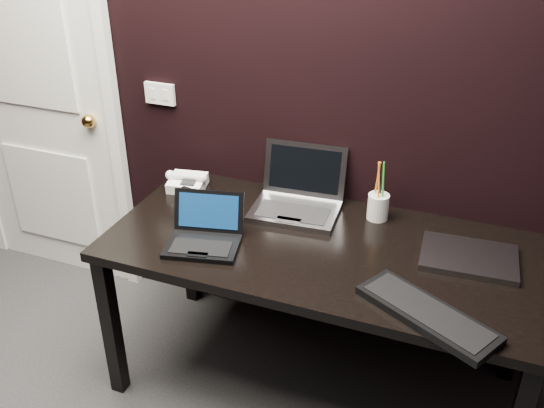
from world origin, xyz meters
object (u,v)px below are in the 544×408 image
at_px(door, 35,92).
at_px(desk_phone, 187,182).
at_px(desk, 321,260).
at_px(silver_laptop, 297,200).
at_px(closed_laptop, 469,257).
at_px(pen_cup, 378,206).
at_px(netbook, 204,236).
at_px(mobile_phone, 186,199).
at_px(ext_keyboard, 427,314).

bearing_deg(door, desk_phone, -9.26).
relative_size(desk, silver_laptop, 4.36).
relative_size(desk, closed_laptop, 4.61).
bearing_deg(pen_cup, desk_phone, -176.36).
bearing_deg(desk_phone, closed_laptop, -5.77).
bearing_deg(pen_cup, closed_laptop, -25.06).
distance_m(silver_laptop, closed_laptop, 0.74).
xyz_separation_m(netbook, closed_laptop, (0.98, 0.26, -0.02)).
height_order(door, pen_cup, door).
distance_m(desk_phone, mobile_phone, 0.15).
xyz_separation_m(door, mobile_phone, (1.00, -0.29, -0.27)).
xyz_separation_m(desk, netbook, (-0.43, -0.17, 0.11)).
height_order(door, closed_laptop, door).
bearing_deg(ext_keyboard, closed_laptop, 76.33).
relative_size(door, desk, 1.26).
height_order(ext_keyboard, desk_phone, desk_phone).
height_order(door, netbook, door).
relative_size(ext_keyboard, desk_phone, 2.48).
distance_m(closed_laptop, pen_cup, 0.44).
xyz_separation_m(desk_phone, pen_cup, (0.87, 0.06, 0.03)).
xyz_separation_m(ext_keyboard, desk_phone, (-1.17, 0.52, 0.02)).
bearing_deg(door, pen_cup, -3.07).
bearing_deg(door, closed_laptop, -7.26).
relative_size(closed_laptop, mobile_phone, 4.42).
relative_size(ext_keyboard, pen_cup, 1.93).
xyz_separation_m(desk, desk_phone, (-0.71, 0.22, 0.11)).
height_order(netbook, mobile_phone, netbook).
bearing_deg(desk, door, 167.18).
relative_size(closed_laptop, desk_phone, 1.81).
bearing_deg(ext_keyboard, desk, 146.58).
xyz_separation_m(closed_laptop, mobile_phone, (-1.20, -0.01, 0.02)).
height_order(door, desk, door).
distance_m(desk, mobile_phone, 0.66).
distance_m(ext_keyboard, closed_laptop, 0.41).
xyz_separation_m(closed_laptop, pen_cup, (-0.39, 0.18, 0.05)).
relative_size(door, netbook, 6.49).
height_order(desk_phone, mobile_phone, desk_phone).
xyz_separation_m(silver_laptop, closed_laptop, (0.73, -0.13, -0.04)).
bearing_deg(netbook, pen_cup, 36.99).
distance_m(door, silver_laptop, 1.50).
xyz_separation_m(ext_keyboard, closed_laptop, (0.10, 0.40, -0.00)).
distance_m(door, netbook, 1.36).
relative_size(ext_keyboard, closed_laptop, 1.37).
height_order(silver_laptop, closed_laptop, silver_laptop).
xyz_separation_m(door, pen_cup, (1.81, -0.10, -0.24)).
height_order(silver_laptop, ext_keyboard, silver_laptop).
distance_m(silver_laptop, ext_keyboard, 0.83).
height_order(desk_phone, pen_cup, pen_cup).
relative_size(door, pen_cup, 8.17).
xyz_separation_m(door, netbook, (1.22, -0.54, -0.27)).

